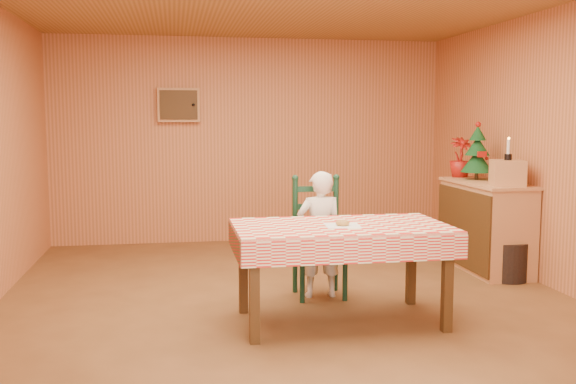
# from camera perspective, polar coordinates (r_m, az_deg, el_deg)

# --- Properties ---
(ground) EXTENTS (6.00, 6.00, 0.00)m
(ground) POSITION_cam_1_polar(r_m,az_deg,el_deg) (5.55, 0.37, -10.03)
(ground) COLOR brown
(ground) RESTS_ON ground
(cabin_walls) EXTENTS (5.10, 6.05, 2.65)m
(cabin_walls) POSITION_cam_1_polar(r_m,az_deg,el_deg) (5.85, -0.60, 8.93)
(cabin_walls) COLOR #C87848
(cabin_walls) RESTS_ON ground
(dining_table) EXTENTS (1.66, 0.96, 0.77)m
(dining_table) POSITION_cam_1_polar(r_m,az_deg,el_deg) (4.97, 4.72, -3.84)
(dining_table) COLOR #482C13
(dining_table) RESTS_ON ground
(ladder_chair) EXTENTS (0.44, 0.40, 1.08)m
(ladder_chair) POSITION_cam_1_polar(r_m,az_deg,el_deg) (5.76, 2.70, -4.26)
(ladder_chair) COLOR #10301D
(ladder_chair) RESTS_ON ground
(seated_child) EXTENTS (0.41, 0.27, 1.12)m
(seated_child) POSITION_cam_1_polar(r_m,az_deg,el_deg) (5.69, 2.83, -3.78)
(seated_child) COLOR white
(seated_child) RESTS_ON ground
(napkin) EXTENTS (0.28, 0.28, 0.00)m
(napkin) POSITION_cam_1_polar(r_m,az_deg,el_deg) (4.91, 4.87, -2.98)
(napkin) COLOR white
(napkin) RESTS_ON dining_table
(donut) EXTENTS (0.13, 0.13, 0.04)m
(donut) POSITION_cam_1_polar(r_m,az_deg,el_deg) (4.91, 4.88, -2.76)
(donut) COLOR #B58741
(donut) RESTS_ON napkin
(shelf_unit) EXTENTS (0.54, 1.24, 0.93)m
(shelf_unit) POSITION_cam_1_polar(r_m,az_deg,el_deg) (7.03, 17.11, -2.88)
(shelf_unit) COLOR tan
(shelf_unit) RESTS_ON ground
(crate) EXTENTS (0.37, 0.37, 0.25)m
(crate) POSITION_cam_1_polar(r_m,az_deg,el_deg) (6.61, 18.93, 1.62)
(crate) COLOR tan
(crate) RESTS_ON shelf_unit
(christmas_tree) EXTENTS (0.34, 0.34, 0.62)m
(christmas_tree) POSITION_cam_1_polar(r_m,az_deg,el_deg) (7.18, 16.47, 3.31)
(christmas_tree) COLOR #482C13
(christmas_tree) RESTS_ON shelf_unit
(flower_arrangement) EXTENTS (0.26, 0.26, 0.45)m
(flower_arrangement) POSITION_cam_1_polar(r_m,az_deg,el_deg) (7.43, 15.08, 3.01)
(flower_arrangement) COLOR #9E150E
(flower_arrangement) RESTS_ON shelf_unit
(candle_set) EXTENTS (0.07, 0.07, 0.22)m
(candle_set) POSITION_cam_1_polar(r_m,az_deg,el_deg) (6.60, 18.99, 3.26)
(candle_set) COLOR black
(candle_set) RESTS_ON crate
(storage_bin) EXTENTS (0.47, 0.47, 0.38)m
(storage_bin) POSITION_cam_1_polar(r_m,az_deg,el_deg) (6.69, 18.94, -5.82)
(storage_bin) COLOR black
(storage_bin) RESTS_ON ground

